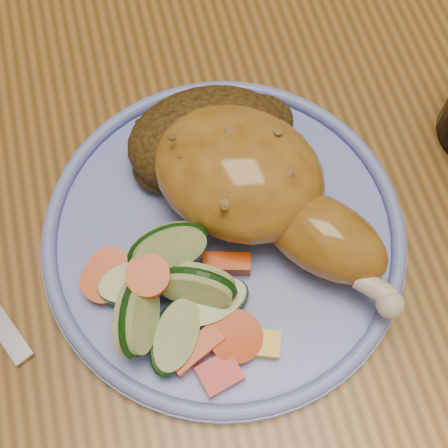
% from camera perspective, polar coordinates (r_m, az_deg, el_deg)
% --- Properties ---
extents(ground, '(4.00, 4.00, 0.00)m').
position_cam_1_polar(ground, '(1.20, 2.70, -8.12)').
color(ground, brown).
rests_on(ground, ground).
extents(dining_table, '(0.90, 1.40, 0.75)m').
position_cam_1_polar(dining_table, '(0.59, 5.55, 9.71)').
color(dining_table, brown).
rests_on(dining_table, ground).
extents(plate, '(0.25, 0.25, 0.01)m').
position_cam_1_polar(plate, '(0.43, 0.00, -1.12)').
color(plate, '#6C7ED4').
rests_on(plate, dining_table).
extents(plate_rim, '(0.25, 0.25, 0.01)m').
position_cam_1_polar(plate_rim, '(0.42, 0.00, -0.55)').
color(plate_rim, '#6C7ED4').
rests_on(plate_rim, plate).
extents(chicken_leg, '(0.17, 0.19, 0.06)m').
position_cam_1_polar(chicken_leg, '(0.41, 3.21, 3.30)').
color(chicken_leg, '#A97323').
rests_on(chicken_leg, plate).
extents(rice_pilaf, '(0.12, 0.08, 0.05)m').
position_cam_1_polar(rice_pilaf, '(0.44, -1.21, 7.77)').
color(rice_pilaf, '#483212').
rests_on(rice_pilaf, plate).
extents(vegetable_pile, '(0.12, 0.12, 0.06)m').
position_cam_1_polar(vegetable_pile, '(0.40, -4.84, -6.73)').
color(vegetable_pile, '#A50A05').
rests_on(vegetable_pile, plate).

